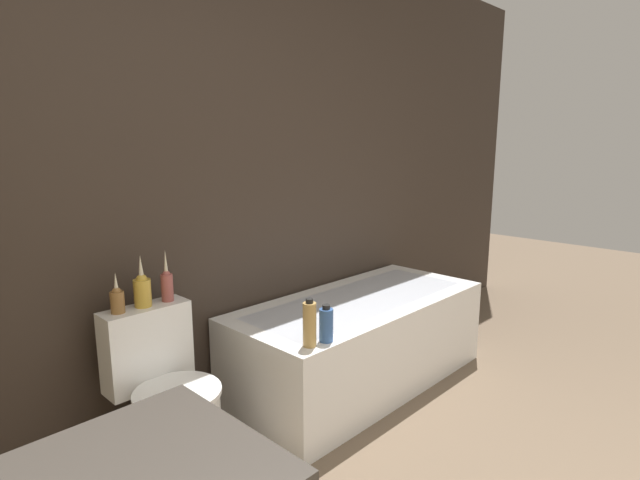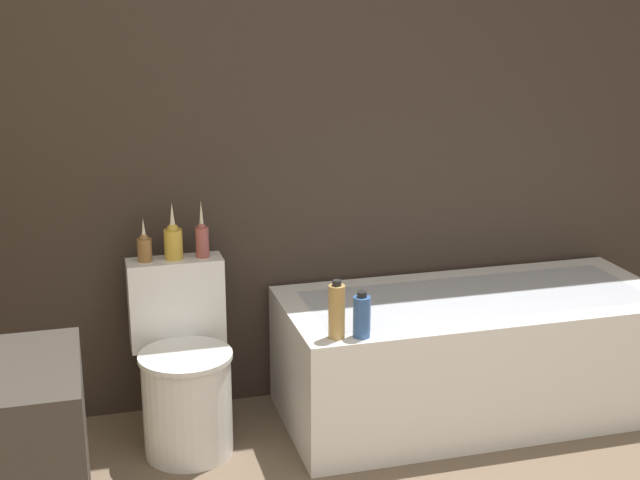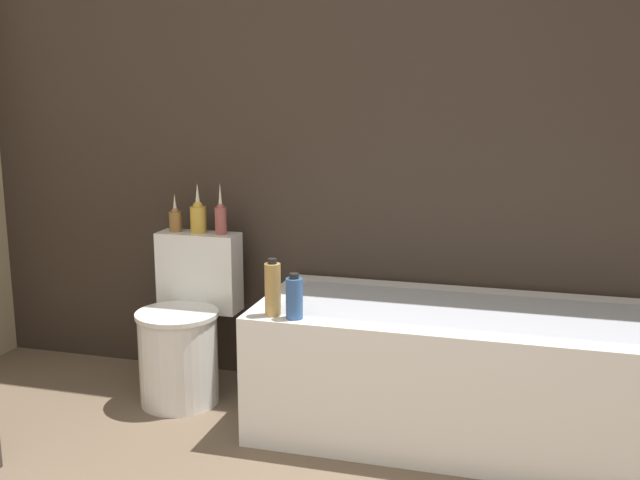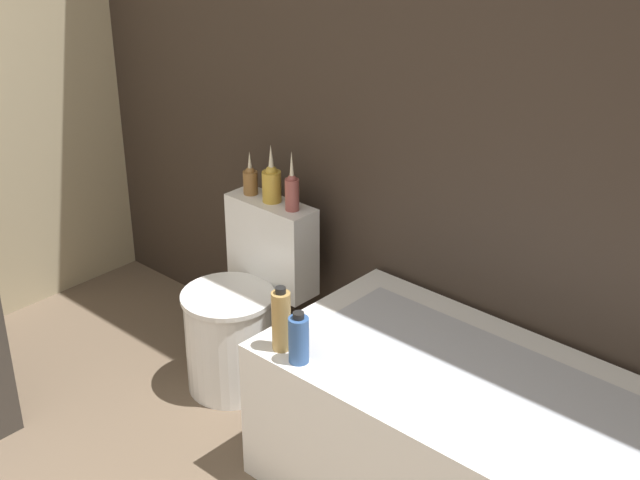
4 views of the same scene
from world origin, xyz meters
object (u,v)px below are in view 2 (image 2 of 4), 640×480
object	(u,v)px
vase_gold	(144,247)
shampoo_bottle_short	(362,316)
toilet	(184,374)
vase_silver	(173,240)
shampoo_bottle_tall	(337,311)
bathtub	(473,353)
vase_bronze	(202,238)

from	to	relation	value
vase_gold	shampoo_bottle_short	bearing A→B (deg)	-34.50
toilet	vase_silver	xyz separation A→B (m)	(-0.00, 0.18, 0.50)
toilet	vase_gold	xyz separation A→B (m)	(-0.11, 0.18, 0.48)
toilet	shampoo_bottle_tall	xyz separation A→B (m)	(0.53, -0.31, 0.33)
bathtub	shampoo_bottle_tall	world-z (taller)	shampoo_bottle_tall
shampoo_bottle_short	shampoo_bottle_tall	bearing A→B (deg)	169.89
shampoo_bottle_short	bathtub	bearing A→B (deg)	25.89
vase_gold	vase_bronze	bearing A→B (deg)	-0.70
bathtub	vase_silver	world-z (taller)	vase_silver
bathtub	toilet	xyz separation A→B (m)	(-1.23, 0.04, 0.04)
shampoo_bottle_short	toilet	bearing A→B (deg)	152.24
toilet	vase_silver	distance (m)	0.53
toilet	vase_gold	distance (m)	0.53
bathtub	toilet	distance (m)	1.23
toilet	vase_silver	world-z (taller)	vase_silver
vase_gold	vase_silver	world-z (taller)	vase_silver
vase_gold	vase_bronze	world-z (taller)	vase_bronze
vase_silver	shampoo_bottle_tall	distance (m)	0.75
vase_gold	shampoo_bottle_short	world-z (taller)	vase_gold
vase_bronze	toilet	bearing A→B (deg)	-122.94
toilet	vase_bronze	distance (m)	0.54
bathtub	toilet	world-z (taller)	toilet
bathtub	shampoo_bottle_short	xyz separation A→B (m)	(-0.60, -0.29, 0.34)
bathtub	vase_bronze	xyz separation A→B (m)	(-1.11, 0.21, 0.54)
vase_silver	shampoo_bottle_short	size ratio (longest dim) A/B	1.31
vase_silver	vase_gold	bearing A→B (deg)	-178.27
vase_gold	shampoo_bottle_tall	size ratio (longest dim) A/B	0.79
shampoo_bottle_tall	vase_gold	bearing A→B (deg)	142.78
shampoo_bottle_tall	shampoo_bottle_short	size ratio (longest dim) A/B	1.27
toilet	shampoo_bottle_tall	distance (m)	0.70
vase_gold	shampoo_bottle_short	distance (m)	0.91
vase_bronze	vase_gold	bearing A→B (deg)	179.30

